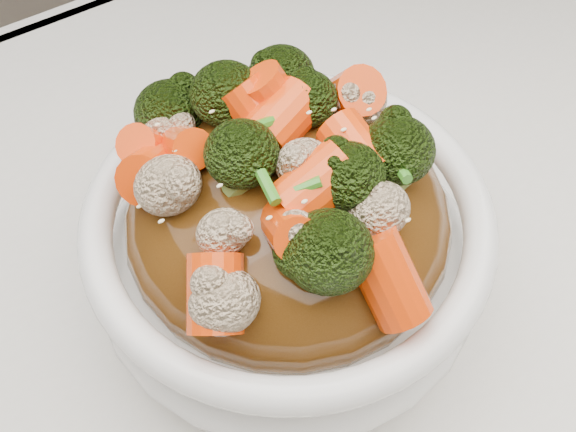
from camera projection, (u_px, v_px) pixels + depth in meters
tablecloth at (348, 341)px, 0.43m from camera, size 1.20×0.80×0.04m
bowl at (288, 251)px, 0.40m from camera, size 0.25×0.25×0.09m
sauce_base at (288, 219)px, 0.37m from camera, size 0.20×0.20×0.10m
carrots at (288, 137)px, 0.32m from camera, size 0.20×0.20×0.05m
broccoli at (288, 139)px, 0.32m from camera, size 0.20×0.20×0.05m
cauliflower at (288, 142)px, 0.32m from camera, size 0.20×0.20×0.04m
scallions at (288, 135)px, 0.32m from camera, size 0.15×0.15×0.02m
sesame_seeds at (288, 135)px, 0.32m from camera, size 0.18×0.18×0.01m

